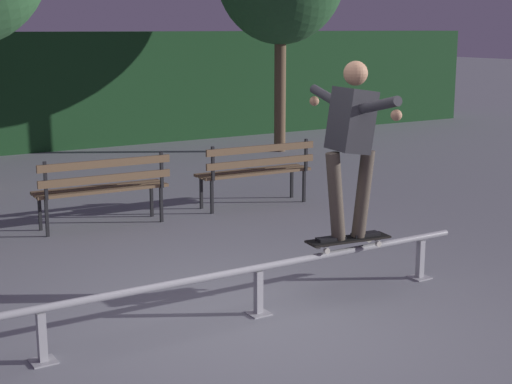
% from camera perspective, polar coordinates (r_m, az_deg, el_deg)
% --- Properties ---
extents(ground_plane, '(90.00, 90.00, 0.00)m').
position_cam_1_polar(ground_plane, '(6.46, 0.87, -9.35)').
color(ground_plane, slate).
extents(grind_rail, '(4.28, 0.18, 0.43)m').
position_cam_1_polar(grind_rail, '(6.46, 0.18, -6.15)').
color(grind_rail, '#9E9EA3').
rests_on(grind_rail, ground).
extents(skateboard, '(0.80, 0.29, 0.09)m').
position_cam_1_polar(skateboard, '(6.93, 6.81, -3.51)').
color(skateboard, black).
rests_on(skateboard, grind_rail).
extents(skateboarder, '(0.63, 1.40, 1.56)m').
position_cam_1_polar(skateboarder, '(6.75, 7.02, 4.17)').
color(skateboarder, black).
rests_on(skateboarder, skateboard).
extents(park_bench_left_center, '(1.62, 0.48, 0.88)m').
position_cam_1_polar(park_bench_left_center, '(9.38, -11.19, 0.60)').
color(park_bench_left_center, black).
rests_on(park_bench_left_center, ground).
extents(park_bench_right_center, '(1.62, 0.48, 0.88)m').
position_cam_1_polar(park_bench_right_center, '(10.31, 0.04, 1.85)').
color(park_bench_right_center, black).
rests_on(park_bench_right_center, ground).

